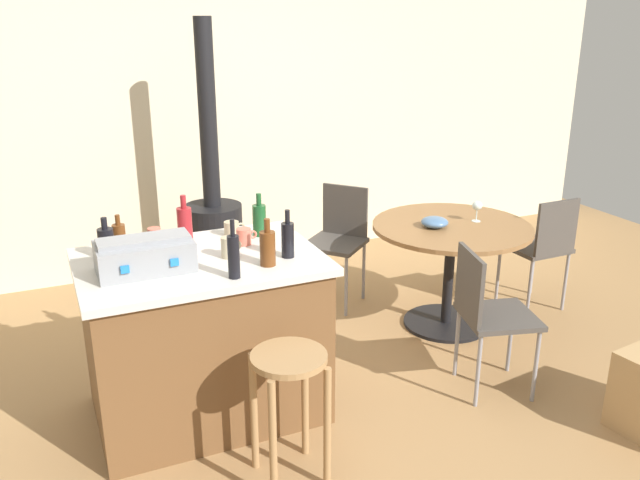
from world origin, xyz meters
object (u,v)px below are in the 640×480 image
object	(u,v)px
cup_3	(244,236)
wine_glass	(477,206)
wood_stove	(214,231)
cup_0	(232,228)
dining_table	(450,249)
folding_chair_left	(542,244)
kitchen_island	(205,336)
folding_chair_far	(488,310)
bottle_3	(234,255)
bottle_4	(268,247)
cup_1	(229,247)
bottle_5	(106,242)
folding_chair_near	(338,235)
bottle_0	(119,236)
bottle_1	(288,239)
bottle_2	(259,219)
bottle_6	(185,223)
serving_bowl	(435,222)
toolbox	(145,255)
cup_2	(155,237)
wooden_stool	(289,387)

from	to	relation	value
cup_3	wine_glass	distance (m)	1.75
wood_stove	cup_0	size ratio (longest dim) A/B	17.35
dining_table	folding_chair_left	xyz separation A→B (m)	(0.76, -0.05, -0.06)
kitchen_island	wine_glass	xyz separation A→B (m)	(2.01, 0.36, 0.40)
folding_chair_far	bottle_3	size ratio (longest dim) A/B	2.96
dining_table	bottle_4	world-z (taller)	bottle_4
cup_1	dining_table	bearing A→B (deg)	13.58
cup_3	bottle_5	bearing A→B (deg)	172.95
bottle_3	wine_glass	distance (m)	2.04
bottle_4	kitchen_island	bearing A→B (deg)	141.31
folding_chair_near	bottle_0	world-z (taller)	bottle_0
cup_3	bottle_3	bearing A→B (deg)	-113.35
bottle_0	bottle_1	distance (m)	0.91
wood_stove	bottle_2	bearing A→B (deg)	-93.15
bottle_6	cup_0	distance (m)	0.27
cup_3	serving_bowl	size ratio (longest dim) A/B	0.65
bottle_0	dining_table	bearing A→B (deg)	1.53
toolbox	bottle_3	distance (m)	0.46
bottle_0	cup_2	xyz separation A→B (m)	(0.18, -0.00, -0.03)
folding_chair_left	folding_chair_far	bearing A→B (deg)	-144.81
cup_0	dining_table	bearing A→B (deg)	2.59
kitchen_island	folding_chair_far	world-z (taller)	kitchen_island
cup_0	cup_1	bearing A→B (deg)	-109.40
kitchen_island	cup_1	world-z (taller)	cup_1
folding_chair_far	bottle_5	distance (m)	2.11
cup_1	wood_stove	bearing A→B (deg)	78.16
bottle_2	bottle_5	bearing A→B (deg)	-178.03
bottle_4	serving_bowl	xyz separation A→B (m)	(1.38, 0.59, -0.22)
wine_glass	wooden_stool	bearing A→B (deg)	-149.46
kitchen_island	folding_chair_far	size ratio (longest dim) A/B	1.43
bottle_6	kitchen_island	bearing A→B (deg)	-89.95
wooden_stool	bottle_4	bearing A→B (deg)	80.76
bottle_3	cup_3	size ratio (longest dim) A/B	2.50
cup_1	wooden_stool	bearing A→B (deg)	-83.81
bottle_5	wine_glass	distance (m)	2.45
bottle_3	cup_0	xyz separation A→B (m)	(0.17, 0.61, -0.07)
bottle_3	bottle_5	distance (m)	0.74
dining_table	folding_chair_near	world-z (taller)	folding_chair_near
bottle_3	bottle_4	bearing A→B (deg)	24.35
folding_chair_near	bottle_1	xyz separation A→B (m)	(-0.88, -1.22, 0.48)
kitchen_island	folding_chair_left	xyz separation A→B (m)	(2.58, 0.31, 0.06)
serving_bowl	bottle_6	bearing A→B (deg)	-178.18
wooden_stool	bottle_4	xyz separation A→B (m)	(0.08, 0.47, 0.51)
wine_glass	cup_0	bearing A→B (deg)	-177.74
cup_2	wine_glass	xyz separation A→B (m)	(2.18, 0.06, -0.10)
bottle_2	cup_3	world-z (taller)	bottle_2
bottle_3	cup_0	bearing A→B (deg)	74.30
wood_stove	toolbox	distance (m)	1.85
bottle_0	folding_chair_near	bearing A→B (deg)	24.73
bottle_0	cup_0	distance (m)	0.62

